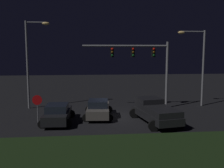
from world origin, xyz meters
name	(u,v)px	position (x,y,z in m)	size (l,w,h in m)	color
ground_plane	(112,116)	(0.00, 0.00, 0.00)	(80.00, 80.00, 0.00)	black
grass_median	(128,156)	(0.00, -9.04, 0.05)	(22.69, 7.07, 0.10)	black
pickup_truck	(154,110)	(3.12, -2.52, 1.00)	(3.53, 5.67, 1.80)	black
car_sedan	(98,109)	(-1.21, -0.43, 0.74)	(2.71, 4.53, 1.51)	#514C47
car_sedan_far	(58,114)	(-4.47, -1.89, 0.74)	(2.58, 4.46, 1.51)	black
traffic_signal_gantry	(143,58)	(3.21, 2.61, 4.90)	(8.32, 0.56, 6.50)	slate
street_lamp_left	(32,54)	(-7.43, 3.73, 5.28)	(2.31, 0.44, 8.47)	slate
street_lamp_right	(198,58)	(9.02, 3.29, 4.90)	(2.86, 0.44, 7.68)	slate
stop_sign	(37,104)	(-5.99, -1.91, 1.56)	(0.76, 0.08, 2.23)	slate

